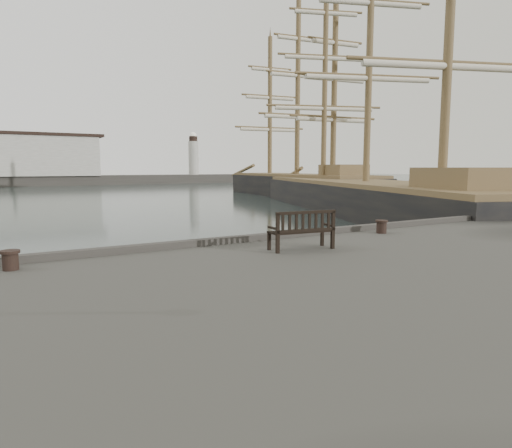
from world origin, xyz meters
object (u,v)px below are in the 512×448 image
at_px(bench, 302,237).
at_px(bollard_right, 381,227).
at_px(tall_ship_far, 297,190).
at_px(bollard_left, 10,260).
at_px(tall_ship_main, 365,204).

relative_size(bench, bollard_right, 4.18).
distance_m(bench, bollard_right, 4.19).
bearing_deg(bollard_right, tall_ship_far, 57.50).
bearing_deg(bollard_left, tall_ship_far, 46.89).
bearing_deg(tall_ship_far, tall_ship_main, -101.13).
distance_m(bollard_left, tall_ship_main, 31.70).
bearing_deg(bench, tall_ship_main, 48.91).
distance_m(bollard_right, tall_ship_far, 43.13).
bearing_deg(bollard_right, bollard_left, 179.19).
distance_m(bench, bollard_left, 6.80).
relative_size(bollard_right, tall_ship_far, 0.01).
distance_m(bollard_left, tall_ship_far, 49.62).
distance_m(bollard_right, tall_ship_main, 23.45).
height_order(bench, bollard_right, bench).
bearing_deg(tall_ship_main, bollard_left, -127.25).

